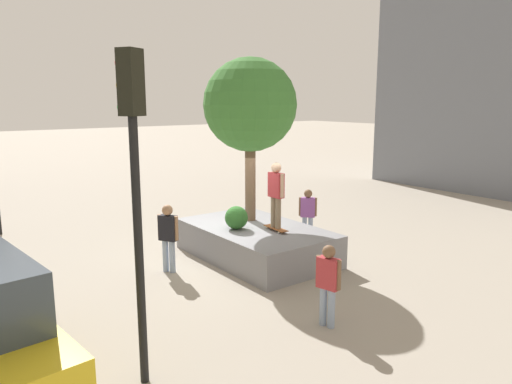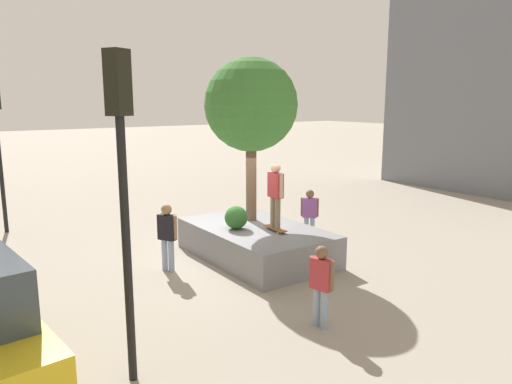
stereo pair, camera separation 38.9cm
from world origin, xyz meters
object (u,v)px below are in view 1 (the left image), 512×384
Objects in this scene: plaza_tree at (250,106)px; skateboarder at (276,190)px; planter_ledge at (256,242)px; bystander_watching at (328,280)px; passerby_with_bag at (168,234)px; skateboard at (276,228)px; traffic_light_median at (134,164)px; pedestrian_crossing at (308,212)px.

plaza_tree is 2.38m from skateboarder.
bystander_watching is (-3.84, 1.29, 0.46)m from planter_ledge.
planter_ledge is 2.36m from passerby_with_bag.
plaza_tree is (0.67, -0.31, 3.43)m from planter_ledge.
plaza_tree is at bearing -83.65° from passerby_with_bag.
skateboarder reaches higher than skateboard.
passerby_with_bag is (0.38, 2.27, 0.53)m from planter_ledge.
skateboard is 0.50× the size of passerby_with_bag.
traffic_light_median is 3.07× the size of pedestrian_crossing.
plaza_tree is 3.23m from skateboard.
planter_ledge is at bearing 15.57° from skateboard.
pedestrian_crossing is 5.31m from bystander_watching.
skateboard is at bearing 173.37° from plaza_tree.
bystander_watching is (-0.35, -3.33, -2.28)m from traffic_light_median.
passerby_with_bag is at bearing 13.02° from bystander_watching.
planter_ledge is at bearing -18.65° from bystander_watching.
skateboard is 0.54× the size of pedestrian_crossing.
bystander_watching is at bearing 140.93° from pedestrian_crossing.
skateboarder is at bearing -24.21° from bystander_watching.
bystander_watching reaches higher than skateboard.
traffic_light_median is (-2.89, 4.79, 2.28)m from skateboard.
skateboarder is (-1.26, 0.15, -2.02)m from plaza_tree.
traffic_light_median is (-4.15, 4.94, -0.69)m from plaza_tree.
plaza_tree is at bearing -19.62° from bystander_watching.
traffic_light_median is 2.87× the size of passerby_with_bag.
skateboard reaches higher than planter_ledge.
traffic_light_median is 5.04m from passerby_with_bag.
skateboard is at bearing -58.87° from traffic_light_median.
pedestrian_crossing is at bearing -91.22° from passerby_with_bag.
plaza_tree is 3.46m from pedestrian_crossing.
skateboarder reaches higher than passerby_with_bag.
passerby_with_bag is at bearing -31.40° from traffic_light_median.
plaza_tree is 2.83× the size of pedestrian_crossing.
plaza_tree is 5.22× the size of skateboard.
passerby_with_bag is (0.09, 4.32, 0.06)m from pedestrian_crossing.
bystander_watching is (-4.22, -0.97, -0.06)m from passerby_with_bag.
passerby_with_bag is at bearing 68.27° from skateboard.
skateboard is (-0.59, -0.16, 0.46)m from planter_ledge.
passerby_with_bag reaches higher than planter_ledge.
planter_ledge is 2.47× the size of skateboarder.
passerby_with_bag reaches higher than pedestrian_crossing.
skateboarder is at bearing -164.43° from planter_ledge.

